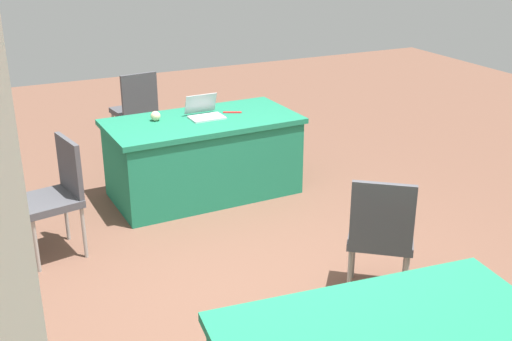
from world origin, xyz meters
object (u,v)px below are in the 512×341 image
chair_tucked_right (136,107)px  table_foreground (203,157)px  chair_near_front (56,191)px  laptop_silver (205,113)px  yarn_ball (156,116)px  scissors_red (232,112)px  chair_tucked_left (381,231)px

chair_tucked_right → table_foreground: bearing=-88.2°
chair_near_front → chair_tucked_right: chair_near_front is taller
table_foreground → laptop_silver: laptop_silver is taller
yarn_ball → laptop_silver: bearing=169.2°
scissors_red → laptop_silver: bearing=-149.3°
chair_near_front → laptop_silver: (-1.52, -0.67, 0.26)m
chair_tucked_left → chair_tucked_right: 3.82m
chair_tucked_right → laptop_silver: size_ratio=2.90×
chair_tucked_left → chair_tucked_right: size_ratio=1.00×
chair_tucked_right → yarn_ball: bearing=-104.7°
chair_tucked_right → laptop_silver: 1.49m
table_foreground → yarn_ball: (0.41, -0.13, 0.43)m
chair_tucked_right → scissors_red: bearing=-75.0°
laptop_silver → yarn_ball: bearing=-12.3°
scissors_red → yarn_ball: bearing=-158.7°
chair_tucked_left → scissors_red: bearing=129.9°
scissors_red → chair_near_front: bearing=-132.9°
chair_near_front → laptop_silver: size_ratio=2.91×
chair_near_front → yarn_ball: size_ratio=10.38×
chair_tucked_right → scissors_red: (-0.59, 1.41, 0.23)m
table_foreground → laptop_silver: bearing=-135.6°
table_foreground → scissors_red: (-0.34, -0.07, 0.39)m
laptop_silver → chair_tucked_left: bearing=97.6°
yarn_ball → scissors_red: 0.76m
chair_near_front → chair_tucked_right: size_ratio=1.01×
scissors_red → chair_tucked_right: bearing=138.8°
chair_tucked_right → laptop_silver: (-0.29, 1.43, 0.27)m
laptop_silver → scissors_red: bearing=-177.0°
chair_near_front → chair_tucked_right: 2.43m
chair_tucked_left → scissors_red: (0.08, -2.36, 0.23)m
table_foreground → yarn_ball: bearing=-18.0°
chair_tucked_left → chair_tucked_right: (0.67, -3.76, -0.00)m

